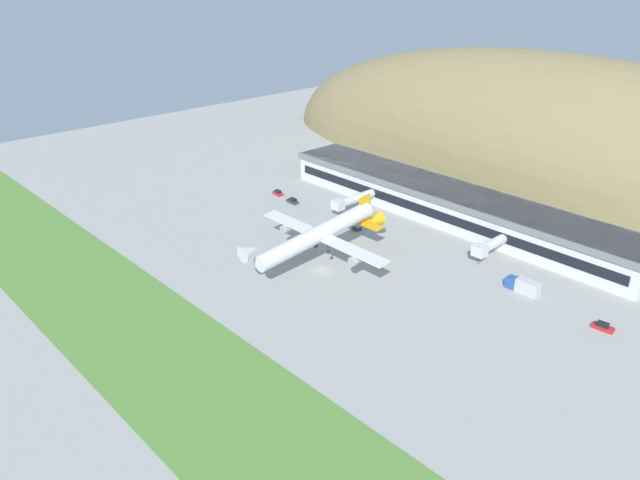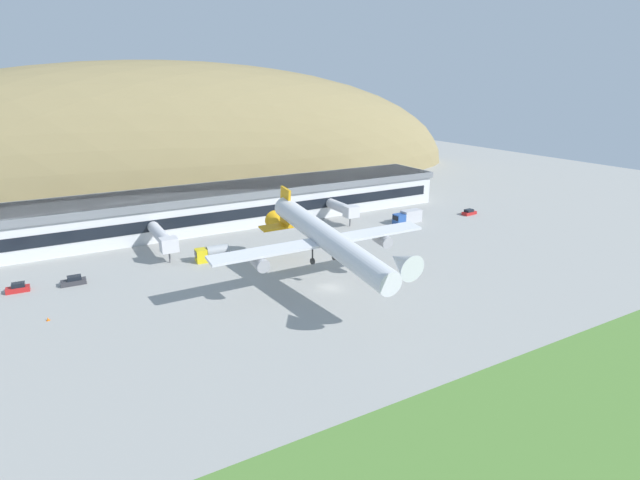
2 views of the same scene
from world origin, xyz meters
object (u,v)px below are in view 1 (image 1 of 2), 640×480
Objects in this scene: terminal_building at (452,203)px; fuel_truck at (351,223)px; cargo_airplane at (320,235)px; jetway_0 at (352,200)px; traffic_cone_0 at (248,209)px; jetway_1 at (488,246)px; box_truck at (523,286)px; service_car_0 at (293,201)px; service_car_1 at (278,193)px; service_car_2 at (603,327)px; traffic_cone_1 at (394,278)px.

terminal_building is 30.58m from fuel_truck.
cargo_airplane is at bearing -93.28° from terminal_building.
cargo_airplane is (-2.88, -50.28, 4.07)m from terminal_building.
jetway_0 reaches higher than traffic_cone_0.
jetway_1 reaches higher than box_truck.
cargo_airplane is at bearing -146.34° from box_truck.
service_car_0 is at bearing -148.47° from terminal_building.
service_car_1 reaches higher than service_car_2.
fuel_truck is at bearing -0.09° from service_car_0.
service_car_2 is at bearing 22.37° from cargo_airplane.
cargo_airplane reaches higher than fuel_truck.
service_car_0 is (-39.21, 24.45, -8.73)m from cargo_airplane.
fuel_truck is (-15.85, -25.87, -3.82)m from terminal_building.
box_truck is at bearing 11.09° from traffic_cone_0.
service_car_1 is (-48.08, 25.63, -8.70)m from cargo_airplane.
service_car_1 reaches higher than traffic_cone_1.
cargo_airplane is at bearing -13.49° from traffic_cone_0.
service_car_1 is at bearing 179.69° from service_car_2.
fuel_truck reaches higher than service_car_1.
traffic_cone_0 is (-30.99, -13.87, -1.24)m from fuel_truck.
service_car_0 reaches higher than service_car_2.
cargo_airplane is at bearing -62.01° from fuel_truck.
fuel_truck is 53.82m from box_truck.
traffic_cone_0 is at bearing -108.86° from service_car_0.
service_car_2 is (35.18, -9.99, -3.35)m from jetway_1.
service_car_1 is 6.59× the size of traffic_cone_0.
service_car_1 reaches higher than service_car_0.
service_car_0 is 7.46× the size of traffic_cone_0.
traffic_cone_0 is at bearing -155.89° from fuel_truck.
service_car_0 is (-64.89, -10.58, -3.32)m from jetway_1.
box_truck is 14.14× the size of traffic_cone_1.
service_car_2 is at bearing 7.88° from traffic_cone_0.
jetway_0 is 28.18× the size of traffic_cone_1.
service_car_0 is (-18.15, -8.27, -3.32)m from jetway_0.
box_truck reaches higher than service_car_0.
service_car_0 is 80.04m from box_truck.
fuel_truck is at bearing -179.51° from service_car_2.
jetway_1 is 36.73m from service_car_2.
fuel_truck is (-73.83, -0.63, 0.88)m from service_car_2.
service_car_1 is (-50.96, -24.65, -4.63)m from terminal_building.
box_truck reaches higher than service_car_1.
jetway_1 reaches higher than service_car_2.
fuel_truck is (35.11, -1.21, 0.82)m from service_car_1.
jetway_0 is 11.86m from fuel_truck.
service_car_2 is at bearing -15.85° from jetway_1.
service_car_0 reaches higher than traffic_cone_0.
service_car_1 is 15.64m from traffic_cone_0.
service_car_2 is (108.94, -0.58, -0.06)m from service_car_1.
terminal_building reaches higher than traffic_cone_1.
fuel_truck is (-12.97, 24.41, -7.89)m from cargo_airplane.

